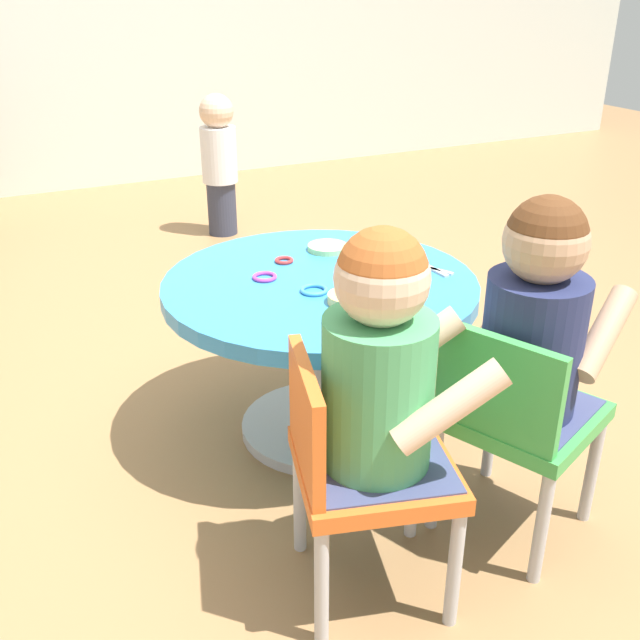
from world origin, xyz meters
name	(u,v)px	position (x,y,z in m)	size (l,w,h in m)	color
ground_plane	(320,430)	(0.00, 0.00, 0.00)	(10.00, 10.00, 0.00)	#9E7247
craft_table	(320,322)	(0.00, 0.00, 0.34)	(0.81, 0.81, 0.46)	silver
child_chair_left	(357,467)	(-0.19, -0.56, 0.31)	(0.37, 0.37, 0.54)	#B7B7BC
seated_child_left	(382,362)	(-0.15, -0.57, 0.53)	(0.41, 0.35, 0.51)	#3F4772
child_chair_right	(515,418)	(0.20, -0.55, 0.31)	(0.39, 0.39, 0.54)	#B7B7BC
seated_child_right	(536,317)	(0.23, -0.54, 0.53)	(0.42, 0.38, 0.51)	#3F4772
toddler_standing	(219,161)	(0.33, 1.78, 0.36)	(0.17, 0.17, 0.67)	#33384C
rolling_pin	(374,262)	(0.16, -0.01, 0.49)	(0.14, 0.20, 0.05)	#D83F3F
craft_scissors	(424,266)	(0.29, -0.04, 0.46)	(0.09, 0.14, 0.01)	silver
playdough_blob_0	(328,248)	(0.12, 0.19, 0.47)	(0.11, 0.11, 0.02)	#B2E58C
playdough_blob_1	(351,298)	(0.00, -0.16, 0.47)	(0.11, 0.11, 0.02)	#F2CC72
cookie_cutter_0	(265,277)	(-0.13, 0.07, 0.47)	(0.06, 0.06, 0.01)	#D83FA5
cookie_cutter_1	(390,254)	(0.25, 0.07, 0.47)	(0.06, 0.06, 0.01)	red
cookie_cutter_2	(284,260)	(-0.03, 0.16, 0.47)	(0.05, 0.05, 0.01)	red
cookie_cutter_3	(314,290)	(-0.05, -0.07, 0.47)	(0.07, 0.07, 0.01)	#3F99D8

